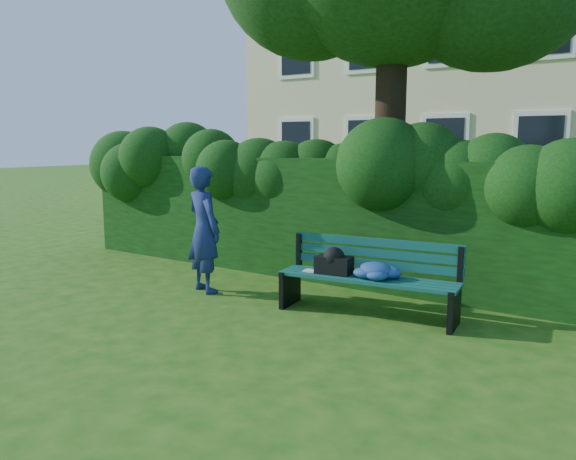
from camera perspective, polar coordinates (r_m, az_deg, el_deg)
The scene contains 5 objects.
ground at distance 6.74m, azimuth -2.88°, elevation -8.66°, with size 80.00×80.00×0.00m, color #1C550F.
apartment_building at distance 19.91m, azimuth 23.52°, elevation 19.70°, with size 16.00×8.08×12.00m.
hedge at distance 8.37m, azimuth 6.13°, elevation 1.07°, with size 10.00×1.00×1.80m.
park_bench at distance 6.71m, azimuth 7.84°, elevation -4.40°, with size 2.17×0.81×0.89m.
man_reading at distance 7.70m, azimuth -8.53°, elevation 0.04°, with size 0.63×0.41×1.72m, color navy.
Camera 1 is at (3.87, -5.14, 2.04)m, focal length 35.00 mm.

